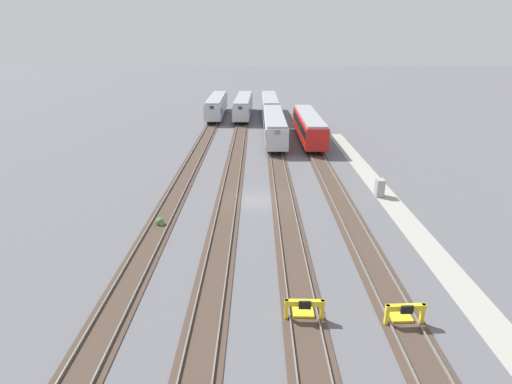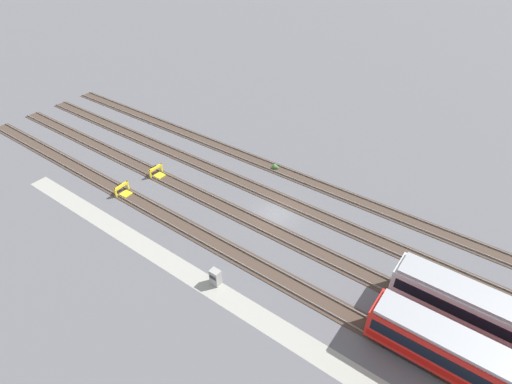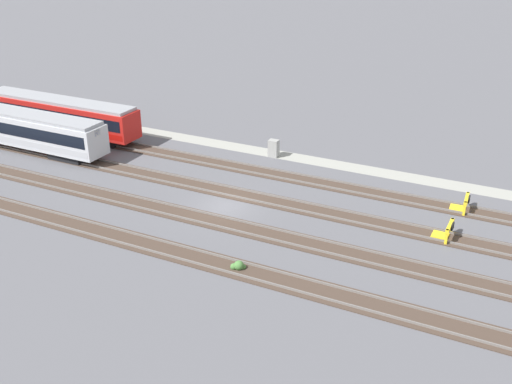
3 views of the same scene
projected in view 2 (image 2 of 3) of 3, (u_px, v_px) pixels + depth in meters
The scene contains 12 objects.
ground_plane at pixel (276, 214), 43.61m from camera, with size 400.00×400.00×0.00m, color #5B5B60.
service_walkway at pixel (202, 282), 35.93m from camera, with size 54.00×2.00×0.01m, color #9E9E93.
rail_track_nearest at pixel (233, 253), 38.78m from camera, with size 90.00×2.24×0.21m.
rail_track_near_inner at pixel (263, 226), 41.98m from camera, with size 90.00×2.24×0.21m.
rail_track_middle at pixel (288, 202), 45.18m from camera, with size 90.00×2.24×0.21m.
rail_track_far_inner at pixel (310, 182), 48.38m from camera, with size 90.00×2.24×0.21m.
subway_car_front_row_leftmost at pixel (500, 377), 26.77m from camera, with size 18.01×2.90×3.70m.
subway_car_front_row_right_inner at pixel (512, 326), 29.90m from camera, with size 18.00×2.86×3.70m.
bumper_stop_nearest_track at pixel (123, 190), 46.24m from camera, with size 1.38×2.01×1.22m.
bumper_stop_near_inner_track at pixel (157, 172), 49.26m from camera, with size 1.35×2.00×1.22m.
electrical_cabinet at pixel (215, 277), 35.37m from camera, with size 0.90×0.73×1.60m.
weed_clump at pixel (275, 167), 50.65m from camera, with size 0.92×0.70×0.64m.
Camera 2 is at (18.00, -28.31, 28.04)m, focal length 28.00 mm.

